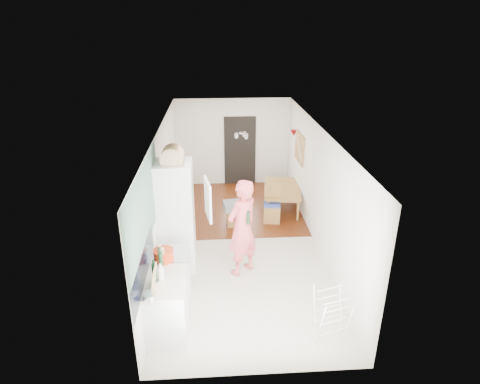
{
  "coord_description": "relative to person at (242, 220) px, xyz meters",
  "views": [
    {
      "loc": [
        -0.51,
        -7.52,
        4.44
      ],
      "look_at": [
        -0.01,
        0.2,
        1.13
      ],
      "focal_mm": 30.0,
      "sensor_mm": 36.0,
      "label": 1
    }
  ],
  "objects": [
    {
      "name": "tile_splashback",
      "position": [
        -1.53,
        -1.51,
        0.04
      ],
      "size": [
        0.02,
        1.9,
        0.5
      ],
      "primitive_type": "cube",
      "color": "black",
      "rests_on": "room_shell"
    },
    {
      "name": "base_cabinet",
      "position": [
        -1.25,
        -1.51,
        -0.68
      ],
      "size": [
        0.6,
        0.9,
        0.86
      ],
      "primitive_type": "cube",
      "color": "white",
      "rests_on": "room_shell"
    },
    {
      "name": "bottle_c",
      "position": [
        -1.3,
        -1.5,
        -0.08
      ],
      "size": [
        0.1,
        0.1,
        0.22
      ],
      "primitive_type": "cylinder",
      "rotation": [
        0.0,
        0.0,
        0.17
      ],
      "color": "silver",
      "rests_on": "worktop"
    },
    {
      "name": "fridge_housing",
      "position": [
        -1.22,
        0.26,
        -0.04
      ],
      "size": [
        0.66,
        0.66,
        2.15
      ],
      "primitive_type": "cube",
      "color": "white",
      "rests_on": "room_shell"
    },
    {
      "name": "bottle_a",
      "position": [
        -1.39,
        -1.51,
        -0.05
      ],
      "size": [
        0.07,
        0.07,
        0.29
      ],
      "primitive_type": "cylinder",
      "rotation": [
        0.0,
        0.0,
        0.09
      ],
      "color": "#183D1E",
      "rests_on": "worktop"
    },
    {
      "name": "grey_drape",
      "position": [
        -0.09,
        1.91,
        -0.62
      ],
      "size": [
        0.46,
        0.46,
        0.18
      ],
      "primitive_type": "cube",
      "rotation": [
        0.0,
        0.0,
        0.14
      ],
      "color": "slate",
      "rests_on": "stool"
    },
    {
      "name": "steel_pan",
      "position": [
        -1.41,
        -1.93,
        -0.14
      ],
      "size": [
        0.2,
        0.2,
        0.1
      ],
      "primitive_type": "cylinder",
      "rotation": [
        0.0,
        0.0,
        -0.02
      ],
      "color": "silver",
      "rests_on": "worktop"
    },
    {
      "name": "range_cooker",
      "position": [
        -1.25,
        -0.76,
        -0.67
      ],
      "size": [
        0.6,
        0.6,
        0.88
      ],
      "primitive_type": "cube",
      "color": "white",
      "rests_on": "room_shell"
    },
    {
      "name": "dining_table",
      "position": [
        1.25,
        2.77,
        -0.88
      ],
      "size": [
        0.92,
        1.42,
        0.47
      ],
      "primitive_type": "imported",
      "rotation": [
        0.0,
        0.0,
        1.43
      ],
      "color": "olive",
      "rests_on": "floor"
    },
    {
      "name": "pepper_mill_back",
      "position": [
        -1.38,
        -0.98,
        -0.07
      ],
      "size": [
        0.08,
        0.08,
        0.24
      ],
      "primitive_type": "cylinder",
      "rotation": [
        0.0,
        0.0,
        0.19
      ],
      "color": "tan",
      "rests_on": "worktop"
    },
    {
      "name": "fridge_door",
      "position": [
        -0.61,
        -0.04,
        0.44
      ],
      "size": [
        0.14,
        0.56,
        0.7
      ],
      "primitive_type": "cube",
      "rotation": [
        0.0,
        0.0,
        -1.4
      ],
      "color": "white",
      "rests_on": "room_shell"
    },
    {
      "name": "sage_wall_panel",
      "position": [
        -1.54,
        -0.96,
        0.74
      ],
      "size": [
        0.02,
        3.0,
        1.3
      ],
      "primitive_type": "cube",
      "color": "slate",
      "rests_on": "room_shell"
    },
    {
      "name": "doorway_recess",
      "position": [
        0.25,
        4.52,
        -0.11
      ],
      "size": [
        0.9,
        0.04,
        2.0
      ],
      "primitive_type": "cube",
      "color": "black",
      "rests_on": "room_shell"
    },
    {
      "name": "pepper_mill_front",
      "position": [
        -1.32,
        -1.06,
        -0.08
      ],
      "size": [
        0.08,
        0.08,
        0.24
      ],
      "primitive_type": "cylinder",
      "rotation": [
        0.0,
        0.0,
        -0.19
      ],
      "color": "tan",
      "rests_on": "worktop"
    },
    {
      "name": "drying_rack",
      "position": [
        1.19,
        -1.84,
        -0.7
      ],
      "size": [
        0.51,
        0.49,
        0.82
      ],
      "primitive_type": null,
      "rotation": [
        0.0,
        0.0,
        0.3
      ],
      "color": "white",
      "rests_on": "floor"
    },
    {
      "name": "stool",
      "position": [
        -0.07,
        1.89,
        -0.91
      ],
      "size": [
        0.32,
        0.32,
        0.4
      ],
      "primitive_type": null,
      "rotation": [
        0.0,
        0.0,
        0.06
      ],
      "color": "olive",
      "rests_on": "floor"
    },
    {
      "name": "dining_chair",
      "position": [
        0.86,
        2.05,
        -0.66
      ],
      "size": [
        0.44,
        0.44,
        0.91
      ],
      "primitive_type": null,
      "rotation": [
        0.0,
        0.0,
        -0.14
      ],
      "color": "olive",
      "rests_on": "floor"
    },
    {
      "name": "chopping_boards",
      "position": [
        -1.36,
        -1.75,
        -0.01
      ],
      "size": [
        0.05,
        0.28,
        0.37
      ],
      "primitive_type": null,
      "rotation": [
        0.0,
        0.0,
        0.04
      ],
      "color": "tan",
      "rests_on": "worktop"
    },
    {
      "name": "wood_floor_overlay",
      "position": [
        0.05,
        2.89,
        -1.11
      ],
      "size": [
        3.2,
        3.3,
        0.01
      ],
      "primitive_type": "cube",
      "color": "#5E300C",
      "rests_on": "room_shell"
    },
    {
      "name": "worktop",
      "position": [
        -1.25,
        -1.51,
        -0.22
      ],
      "size": [
        0.62,
        0.92,
        0.06
      ],
      "primitive_type": "cube",
      "color": "white",
      "rests_on": "room_shell"
    },
    {
      "name": "room_shell",
      "position": [
        0.05,
        1.04,
        0.14
      ],
      "size": [
        3.2,
        7.0,
        2.5
      ],
      "primitive_type": null,
      "color": "white",
      "rests_on": "ground"
    },
    {
      "name": "bottle_b",
      "position": [
        -1.33,
        -1.21,
        -0.04
      ],
      "size": [
        0.07,
        0.07,
        0.3
      ],
      "primitive_type": "cylinder",
      "rotation": [
        0.0,
        0.0,
        0.04
      ],
      "color": "#183D1E",
      "rests_on": "worktop"
    },
    {
      "name": "cooker_top",
      "position": [
        -1.25,
        -0.76,
        -0.21
      ],
      "size": [
        0.6,
        0.6,
        0.04
      ],
      "primitive_type": "cube",
      "color": "silver",
      "rests_on": "room_shell"
    },
    {
      "name": "pinboard",
      "position": [
        1.63,
        2.94,
        0.44
      ],
      "size": [
        0.03,
        0.9,
        0.7
      ],
      "primitive_type": "cube",
      "color": "tan",
      "rests_on": "room_shell"
    },
    {
      "name": "bread_bin",
      "position": [
        -1.2,
        0.22,
        1.15
      ],
      "size": [
        0.49,
        0.48,
        0.22
      ],
      "primitive_type": null,
      "rotation": [
        0.0,
        0.0,
        0.22
      ],
      "color": "tan",
      "rests_on": "fridge_housing"
    },
    {
      "name": "floor",
      "position": [
        0.05,
        1.04,
        -1.11
      ],
      "size": [
        3.2,
        7.0,
        0.01
      ],
      "primitive_type": "cube",
      "color": "beige",
      "rests_on": "ground"
    },
    {
      "name": "pinboard_frame",
      "position": [
        1.62,
        2.94,
        0.44
      ],
      "size": [
        0.0,
        0.94,
        0.74
      ],
      "primitive_type": "cube",
      "color": "olive",
      "rests_on": "room_shell"
    },
    {
      "name": "held_bottle",
      "position": [
        0.1,
        -0.1,
        0.09
      ],
      "size": [
        0.06,
        0.06,
        0.26
      ],
      "primitive_type": "cylinder",
      "color": "#183D1E",
      "rests_on": "person"
    },
    {
      "name": "red_casserole",
      "position": [
        -1.32,
        -0.95,
        -0.1
      ],
      "size": [
        0.34,
        0.34,
        0.19
      ],
      "primitive_type": "cylinder",
      "rotation": [
        0.0,
        0.0,
        -0.05
      ],
      "color": "red",
      "rests_on": "cooker_top"
    },
    {
      "name": "wall_sconce",
      "position": [
        1.59,
        3.59,
        0.64
      ],
      "size": [
        0.18,
        0.18,
        0.16
      ],
      "primitive_type": "cone",
      "color": "maroon",
      "rests_on": "room_shell"
    },
    {
      "name": "fridge_interior",
      "position": [
        -0.91,
        0.26,
        0.44
      ],
      "size": [
        0.02,
        0.52,
        0.66
      ],
      "primitive_type": "cube",
      "color": "white",
      "rests_on": "room_shell"
    },
    {
      "name": "person",
      "position": [
        0.0,
        0.0,
        0.0
      ],
      "size": [
        0.96,
        0.94,
        2.23
      ],
      "primitive_type": "imported",
      "rotation": [
        0.0,
        0.0,
        3.86
      ],
      "color": "#DA5255",
      "rests_on": "floor"
    }
  ]
}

